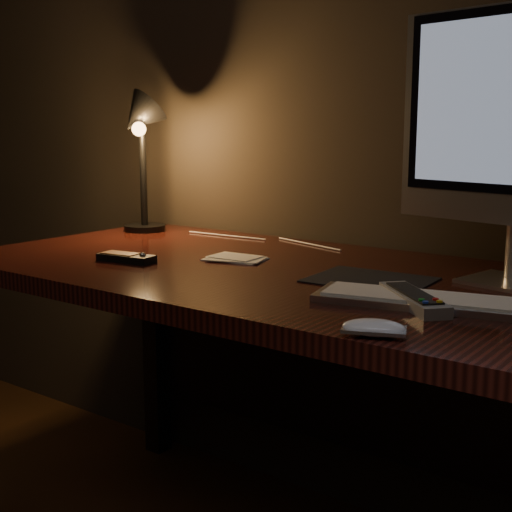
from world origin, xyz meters
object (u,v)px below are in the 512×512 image
Objects in this scene: media_remote at (126,257)px; tv_remote at (414,299)px; desk at (312,321)px; keyboard at (444,302)px; desk_lamp at (140,137)px; mouse at (374,330)px.

media_remote is 0.78× the size of tv_remote.
desk is at bearing -167.92° from tv_remote.
keyboard is 1.11m from desk_lamp.
media_remote reaches higher than mouse.
desk is at bearing 21.55° from media_remote.
keyboard is 2.41× the size of tv_remote.
keyboard is at bearing 69.69° from tv_remote.
desk_lamp is at bearing -154.98° from tv_remote.
keyboard is at bearing 63.32° from mouse.
keyboard is at bearing -20.41° from desk_lamp.
media_remote is (-0.74, 0.19, 0.00)m from mouse.
desk_lamp is (-0.66, 0.12, 0.41)m from desk.
media_remote is 0.52m from desk_lamp.
keyboard reaches higher than desk.
tv_remote reaches higher than mouse.
desk is at bearing 108.69° from mouse.
mouse is (0.36, -0.41, 0.14)m from desk.
media_remote and tv_remote have the same top height.
tv_remote is at bearing -166.52° from keyboard.
desk_lamp reaches higher than keyboard.
desk_lamp is (-1.02, 0.53, 0.27)m from mouse.
mouse reaches higher than keyboard.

